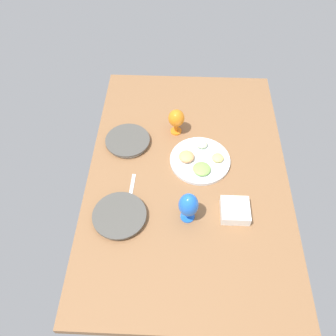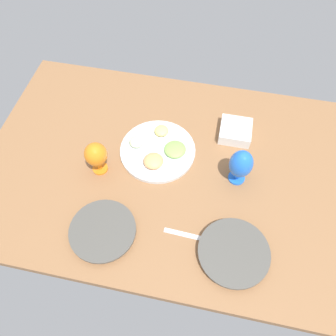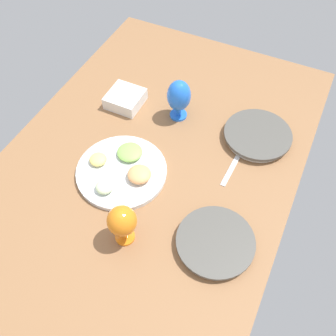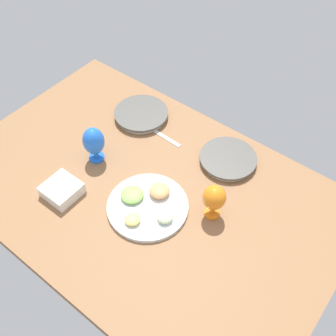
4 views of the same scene
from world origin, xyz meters
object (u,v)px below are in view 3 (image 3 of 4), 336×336
hurricane_glass_orange (122,222)px  hurricane_glass_blue (180,97)px  dinner_plate_left (257,136)px  dinner_plate_right (215,243)px  square_bowl_white (125,98)px  fruit_platter (122,170)px

hurricane_glass_orange → hurricane_glass_blue: 56.46cm
dinner_plate_left → hurricane_glass_orange: 63.68cm
hurricane_glass_blue → dinner_plate_left: bearing=93.3°
dinner_plate_right → square_bowl_white: bearing=-127.6°
dinner_plate_left → dinner_plate_right: bearing=1.8°
dinner_plate_left → hurricane_glass_orange: (57.88, -25.18, 8.46)cm
dinner_plate_right → fruit_platter: 41.64cm
dinner_plate_left → fruit_platter: bearing=-46.7°
hurricane_glass_blue → square_bowl_white: 24.09cm
fruit_platter → hurricane_glass_blue: 35.96cm
fruit_platter → hurricane_glass_orange: (21.77, 13.20, 8.55)cm
fruit_platter → dinner_plate_left: bearing=133.3°
fruit_platter → hurricane_glass_orange: 26.86cm
dinner_plate_left → hurricane_glass_blue: (1.82, -31.90, 8.61)cm
square_bowl_white → hurricane_glass_orange: bearing=29.0°
dinner_plate_left → fruit_platter: fruit_platter is taller
hurricane_glass_blue → square_bowl_white: size_ratio=1.28×
hurricane_glass_orange → dinner_plate_right: bearing=110.3°
dinner_plate_left → hurricane_glass_blue: hurricane_glass_blue is taller
square_bowl_white → dinner_plate_left: bearing=95.0°
fruit_platter → square_bowl_white: (-31.34, -16.28, 1.35)cm
dinner_plate_right → hurricane_glass_blue: 57.69cm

